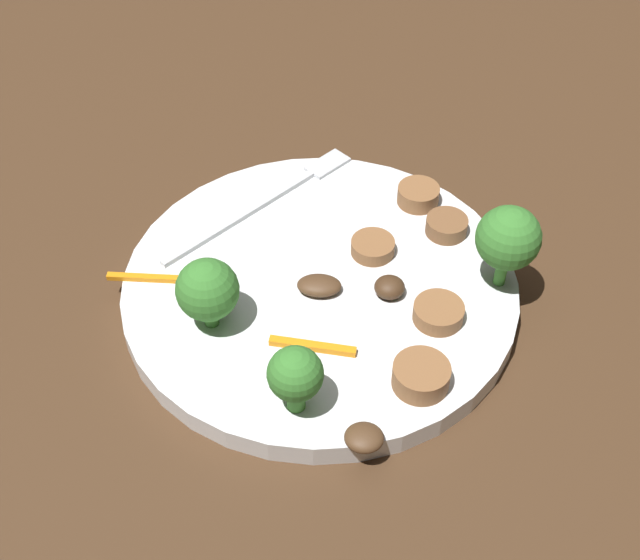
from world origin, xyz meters
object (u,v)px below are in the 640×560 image
at_px(fork, 273,197).
at_px(sausage_slice_4, 418,195).
at_px(mushroom_1, 319,285).
at_px(plate, 320,288).
at_px(sausage_slice_2, 373,247).
at_px(sausage_slice_0, 438,313).
at_px(broccoli_floret_2, 508,239).
at_px(broccoli_floret_1, 208,290).
at_px(mushroom_2, 364,438).
at_px(mushroom_0, 390,287).
at_px(pepper_strip_1, 149,278).
at_px(sausage_slice_3, 421,376).
at_px(broccoli_floret_0, 295,375).
at_px(sausage_slice_1, 447,226).
at_px(pepper_strip_0, 313,346).

height_order(fork, sausage_slice_4, sausage_slice_4).
height_order(fork, mushroom_1, mushroom_1).
distance_m(plate, sausage_slice_2, 0.05).
bearing_deg(sausage_slice_0, fork, 78.57).
height_order(sausage_slice_0, sausage_slice_2, sausage_slice_0).
bearing_deg(plate, broccoli_floret_2, -55.58).
xyz_separation_m(broccoli_floret_1, mushroom_2, (-0.02, -0.13, -0.03)).
bearing_deg(mushroom_1, mushroom_0, -58.24).
relative_size(mushroom_0, pepper_strip_1, 0.36).
bearing_deg(pepper_strip_1, mushroom_2, -97.08).
bearing_deg(pepper_strip_1, mushroom_0, -59.15).
height_order(sausage_slice_3, mushroom_2, sausage_slice_3).
distance_m(sausage_slice_3, pepper_strip_1, 0.20).
bearing_deg(pepper_strip_1, broccoli_floret_1, -94.30).
relative_size(broccoli_floret_0, sausage_slice_2, 1.55).
bearing_deg(broccoli_floret_1, sausage_slice_0, -53.21).
bearing_deg(broccoli_floret_2, plate, 124.42).
relative_size(broccoli_floret_2, sausage_slice_1, 2.09).
bearing_deg(fork, plate, -111.53).
xyz_separation_m(sausage_slice_2, pepper_strip_0, (-0.10, -0.02, -0.00)).
xyz_separation_m(broccoli_floret_0, sausage_slice_1, (0.19, 0.00, -0.02)).
distance_m(plate, mushroom_0, 0.05).
relative_size(mushroom_0, mushroom_2, 0.89).
height_order(sausage_slice_4, mushroom_1, sausage_slice_4).
distance_m(sausage_slice_0, mushroom_2, 0.11).
bearing_deg(sausage_slice_4, broccoli_floret_0, -169.72).
height_order(plate, sausage_slice_3, sausage_slice_3).
height_order(plate, mushroom_0, mushroom_0).
relative_size(broccoli_floret_0, broccoli_floret_2, 0.76).
distance_m(broccoli_floret_1, pepper_strip_0, 0.08).
height_order(broccoli_floret_0, broccoli_floret_1, broccoli_floret_1).
bearing_deg(sausage_slice_3, fork, 64.61).
distance_m(fork, broccoli_floret_1, 0.13).
bearing_deg(plate, pepper_strip_0, -149.05).
xyz_separation_m(sausage_slice_0, sausage_slice_2, (0.03, 0.07, -0.00)).
bearing_deg(sausage_slice_2, sausage_slice_1, -33.26).
bearing_deg(plate, broccoli_floret_1, 154.19).
xyz_separation_m(broccoli_floret_2, pepper_strip_0, (-0.12, 0.07, -0.04)).
bearing_deg(pepper_strip_0, broccoli_floret_0, -156.58).
relative_size(sausage_slice_0, mushroom_1, 1.11).
distance_m(sausage_slice_3, mushroom_2, 0.06).
relative_size(broccoli_floret_0, pepper_strip_0, 0.86).
bearing_deg(mushroom_2, fork, 51.17).
distance_m(broccoli_floret_0, broccoli_floret_1, 0.09).
height_order(plate, pepper_strip_1, pepper_strip_1).
bearing_deg(mushroom_0, fork, 75.36).
xyz_separation_m(broccoli_floret_2, mushroom_2, (-0.16, 0.00, -0.04)).
height_order(broccoli_floret_2, mushroom_0, broccoli_floret_2).
bearing_deg(broccoli_floret_0, sausage_slice_4, 10.28).
bearing_deg(pepper_strip_0, sausage_slice_1, -5.91).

